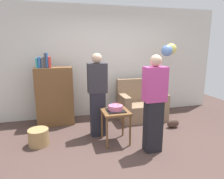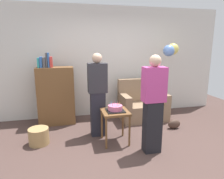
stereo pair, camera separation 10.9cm
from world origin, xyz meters
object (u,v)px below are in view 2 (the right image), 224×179
Objects in this scene: couch at (142,105)px; balloon_bunch at (171,50)px; bookshelf at (56,95)px; side_table at (115,116)px; wicker_basket at (39,136)px; birthday_cake at (115,108)px; handbag at (174,124)px; person_blowing_candles at (98,95)px; person_holding_cake at (153,104)px.

balloon_bunch reaches higher than couch.
side_table is (1.08, -1.19, -0.16)m from bookshelf.
side_table is at bearing -9.91° from wicker_basket.
side_table is at bearing -147.45° from balloon_bunch.
bookshelf is at bearing 175.79° from couch.
birthday_cake is at bearing 138.97° from side_table.
balloon_bunch is at bearing 32.55° from birthday_cake.
bookshelf reaches higher than wicker_basket.
bookshelf reaches higher than side_table.
person_blowing_candles is at bearing 177.35° from handbag.
person_blowing_candles is at bearing -160.87° from balloon_bunch.
person_blowing_candles reaches higher than side_table.
side_table is 0.56m from person_blowing_candles.
person_blowing_candles reaches higher than bookshelf.
couch is 3.44× the size of birthday_cake.
bookshelf is 2.87m from balloon_bunch.
wicker_basket is at bearing -168.08° from person_blowing_candles.
side_table is at bearing -48.01° from bookshelf.
person_holding_cake reaches higher than couch.
bookshelf reaches higher than couch.
person_holding_cake is at bearing -41.40° from birthday_cake.
bookshelf is 1.16m from person_blowing_candles.
person_blowing_candles is (-1.20, -0.66, 0.49)m from couch.
person_holding_cake is 1.37m from handbag.
handbag is at bearing 12.33° from birthday_cake.
side_table is 0.37× the size of person_blowing_candles.
balloon_bunch is (1.09, 1.49, 0.83)m from person_holding_cake.
handbag is at bearing 1.36° from wicker_basket.
couch reaches higher than wicker_basket.
handbag is (0.87, 0.77, -0.73)m from person_holding_cake.
balloon_bunch is at bearing 32.55° from side_table.
wicker_basket is 0.20× the size of balloon_bunch.
bookshelf is at bearing 160.22° from handbag.
person_holding_cake is (-0.42, -1.51, 0.49)m from couch.
bookshelf reaches higher than handbag.
birthday_cake is 2.16m from balloon_bunch.
person_blowing_candles is at bearing 7.26° from wicker_basket.
handbag is at bearing -58.61° from couch.
birthday_cake is at bearing -50.55° from person_holding_cake.
balloon_bunch reaches higher than person_blowing_candles.
person_holding_cake is at bearing -105.68° from couch.
wicker_basket is 1.29× the size of handbag.
person_blowing_candles is (-0.26, 0.38, 0.32)m from side_table.
handbag is (1.65, -0.08, -0.73)m from person_blowing_candles.
person_holding_cake is at bearing -41.40° from side_table.
handbag is (0.45, -0.74, -0.24)m from couch.
person_blowing_candles is at bearing 123.89° from birthday_cake.
bookshelf is at bearing 131.99° from birthday_cake.
person_blowing_candles is (0.82, -0.81, 0.16)m from bookshelf.
birthday_cake is at bearing -167.67° from handbag.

